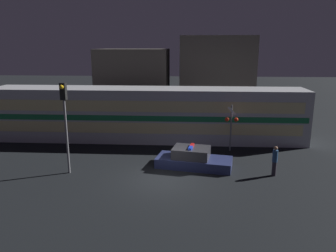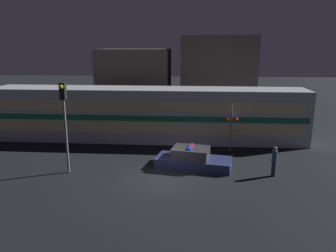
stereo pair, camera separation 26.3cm
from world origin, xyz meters
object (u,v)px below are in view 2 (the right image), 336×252
Objects in this scene: train at (148,114)px; pedestrian at (274,161)px; traffic_light_corner at (64,110)px; crossing_signal_near at (231,123)px; police_car at (193,159)px.

train reaches higher than pedestrian.
crossing_signal_near is at bearing 25.52° from traffic_light_corner.
pedestrian is (7.76, -6.66, -1.09)m from train.
train is 6.68m from police_car.
police_car is 7.73m from traffic_light_corner.
traffic_light_corner reaches higher than crossing_signal_near.
pedestrian is 0.54× the size of crossing_signal_near.
crossing_signal_near reaches higher than police_car.
train is 6.39m from crossing_signal_near.
train reaches higher than police_car.
traffic_light_corner reaches higher than police_car.
traffic_light_corner is (-3.57, -6.98, 1.64)m from train.
traffic_light_corner is at bearing -154.48° from crossing_signal_near.
pedestrian is at bearing 1.63° from traffic_light_corner.
train is 10.29m from pedestrian.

